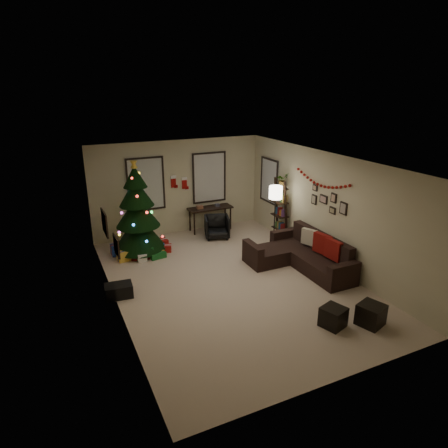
% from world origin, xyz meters
% --- Properties ---
extents(floor, '(7.00, 7.00, 0.00)m').
position_xyz_m(floor, '(0.00, 0.00, 0.00)').
color(floor, '#C8AF97').
rests_on(floor, ground).
extents(ceiling, '(7.00, 7.00, 0.00)m').
position_xyz_m(ceiling, '(0.00, 0.00, 2.70)').
color(ceiling, white).
rests_on(ceiling, floor).
extents(wall_back, '(5.00, 0.00, 5.00)m').
position_xyz_m(wall_back, '(0.00, 3.50, 1.35)').
color(wall_back, beige).
rests_on(wall_back, floor).
extents(wall_front, '(5.00, 0.00, 5.00)m').
position_xyz_m(wall_front, '(0.00, -3.50, 1.35)').
color(wall_front, beige).
rests_on(wall_front, floor).
extents(wall_left, '(0.00, 7.00, 7.00)m').
position_xyz_m(wall_left, '(-2.50, 0.00, 1.35)').
color(wall_left, beige).
rests_on(wall_left, floor).
extents(wall_right, '(0.00, 7.00, 7.00)m').
position_xyz_m(wall_right, '(2.50, 0.00, 1.35)').
color(wall_right, beige).
rests_on(wall_right, floor).
extents(window_back_left, '(1.05, 0.06, 1.50)m').
position_xyz_m(window_back_left, '(-0.95, 3.47, 1.55)').
color(window_back_left, '#728CB2').
rests_on(window_back_left, wall_back).
extents(window_back_right, '(1.05, 0.06, 1.50)m').
position_xyz_m(window_back_right, '(0.95, 3.47, 1.55)').
color(window_back_right, '#728CB2').
rests_on(window_back_right, wall_back).
extents(window_right_wall, '(0.06, 0.90, 1.30)m').
position_xyz_m(window_right_wall, '(2.47, 2.55, 1.50)').
color(window_right_wall, '#728CB2').
rests_on(window_right_wall, wall_right).
extents(christmas_tree, '(1.35, 1.35, 2.50)m').
position_xyz_m(christmas_tree, '(-1.46, 2.44, 1.04)').
color(christmas_tree, black).
rests_on(christmas_tree, floor).
extents(presents, '(1.50, 1.01, 0.30)m').
position_xyz_m(presents, '(-1.36, 2.23, 0.11)').
color(presents, navy).
rests_on(presents, floor).
extents(sofa, '(1.70, 2.48, 0.82)m').
position_xyz_m(sofa, '(1.87, -0.01, 0.27)').
color(sofa, black).
rests_on(sofa, floor).
extents(pillow_red_a, '(0.16, 0.46, 0.45)m').
position_xyz_m(pillow_red_a, '(2.21, -0.71, 0.64)').
color(pillow_red_a, maroon).
rests_on(pillow_red_a, sofa).
extents(pillow_red_b, '(0.22, 0.49, 0.47)m').
position_xyz_m(pillow_red_b, '(2.21, -0.32, 0.64)').
color(pillow_red_b, maroon).
rests_on(pillow_red_b, sofa).
extents(pillow_cream, '(0.26, 0.41, 0.39)m').
position_xyz_m(pillow_cream, '(2.21, 0.18, 0.63)').
color(pillow_cream, '#BEB49A').
rests_on(pillow_cream, sofa).
extents(ottoman_near, '(0.50, 0.50, 0.37)m').
position_xyz_m(ottoman_near, '(0.92, -2.34, 0.19)').
color(ottoman_near, black).
rests_on(ottoman_near, floor).
extents(ottoman_far, '(0.54, 0.54, 0.40)m').
position_xyz_m(ottoman_far, '(1.58, -2.58, 0.20)').
color(ottoman_far, black).
rests_on(ottoman_far, floor).
extents(desk, '(1.32, 0.47, 0.71)m').
position_xyz_m(desk, '(0.87, 3.22, 0.63)').
color(desk, black).
rests_on(desk, floor).
extents(desk_chair, '(0.77, 0.74, 0.64)m').
position_xyz_m(desk_chair, '(0.80, 2.57, 0.32)').
color(desk_chair, black).
rests_on(desk_chair, floor).
extents(bookshelf, '(0.30, 0.52, 1.77)m').
position_xyz_m(bookshelf, '(2.30, 1.64, 0.86)').
color(bookshelf, black).
rests_on(bookshelf, floor).
extents(potted_plant, '(0.52, 0.48, 0.46)m').
position_xyz_m(potted_plant, '(2.30, 1.63, 1.80)').
color(potted_plant, '#4C4C4C').
rests_on(potted_plant, bookshelf).
extents(floor_lamp, '(0.35, 0.35, 1.66)m').
position_xyz_m(floor_lamp, '(1.95, 1.38, 1.39)').
color(floor_lamp, black).
rests_on(floor_lamp, floor).
extents(art_map, '(0.04, 0.60, 0.50)m').
position_xyz_m(art_map, '(-2.48, 0.89, 1.47)').
color(art_map, black).
rests_on(art_map, wall_left).
extents(art_abstract, '(0.04, 0.45, 0.35)m').
position_xyz_m(art_abstract, '(-2.48, -0.39, 1.45)').
color(art_abstract, black).
rests_on(art_abstract, wall_left).
extents(gallery, '(0.03, 1.25, 0.54)m').
position_xyz_m(gallery, '(2.48, -0.07, 1.57)').
color(gallery, black).
rests_on(gallery, wall_right).
extents(garland, '(0.08, 1.90, 0.30)m').
position_xyz_m(garland, '(2.45, 0.20, 2.01)').
color(garland, '#A5140C').
rests_on(garland, wall_right).
extents(stocking_left, '(0.20, 0.05, 0.36)m').
position_xyz_m(stocking_left, '(-0.14, 3.48, 1.54)').
color(stocking_left, '#990F0C').
rests_on(stocking_left, wall_back).
extents(stocking_right, '(0.20, 0.05, 0.36)m').
position_xyz_m(stocking_right, '(0.19, 3.49, 1.46)').
color(stocking_right, '#990F0C').
rests_on(stocking_right, wall_back).
extents(storage_bin, '(0.59, 0.42, 0.28)m').
position_xyz_m(storage_bin, '(-2.41, 0.37, 0.14)').
color(storage_bin, black).
rests_on(storage_bin, floor).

